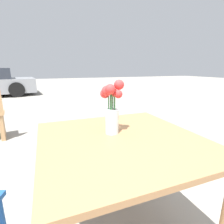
# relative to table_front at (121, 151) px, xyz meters

# --- Properties ---
(table_front) EXTENTS (0.98, 0.99, 0.74)m
(table_front) POSITION_rel_table_front_xyz_m (0.00, 0.00, 0.00)
(table_front) COLOR #9E7047
(table_front) RESTS_ON ground_plane
(flower_vase) EXTENTS (0.14, 0.13, 0.35)m
(flower_vase) POSITION_rel_table_front_xyz_m (-0.02, 0.09, 0.25)
(flower_vase) COLOR silver
(flower_vase) RESTS_ON table_front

